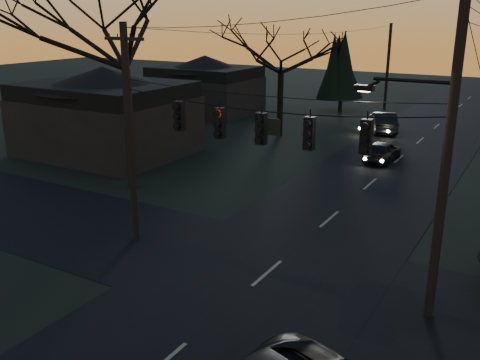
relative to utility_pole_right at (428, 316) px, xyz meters
The scene contains 13 objects.
main_road 11.41m from the utility_pole_right, 118.81° to the left, with size 8.00×120.00×0.02m, color black.
cross_road 5.50m from the utility_pole_right, behind, with size 60.00×7.00×0.02m, color black.
utility_pole_right is the anchor object (origin of this frame).
utility_pole_left 11.50m from the utility_pole_right, behind, with size 1.80×0.30×8.50m, color black, non-canonical shape.
utility_pole_far_l 37.79m from the utility_pole_right, 107.72° to the left, with size 0.30×0.30×8.00m, color black, non-canonical shape.
span_signal_assembly 7.77m from the utility_pole_right, behind, with size 11.50×0.44×1.59m.
bare_tree_left 18.93m from the utility_pole_right, 162.56° to the left, with size 8.77×8.77×12.35m.
bare_tree_dist 26.24m from the utility_pole_right, 126.42° to the left, with size 6.60×6.60×9.30m.
evergreen_dist 36.48m from the utility_pole_right, 114.27° to the left, with size 3.48×3.48×6.57m.
house_left_near 24.78m from the utility_pole_right, 156.04° to the left, with size 10.00×8.00×5.60m.
house_left_far 36.51m from the utility_pole_right, 134.44° to the left, with size 9.00×7.00×5.20m.
sedan_oncoming_a 18.10m from the utility_pole_right, 110.39° to the left, with size 1.52×3.78×1.29m, color black.
sedan_oncoming_b 27.02m from the utility_pole_right, 108.79° to the left, with size 1.65×4.73×1.56m, color black.
Camera 1 is at (7.75, -5.19, 8.74)m, focal length 40.00 mm.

